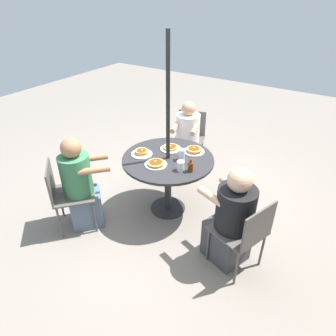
{
  "coord_description": "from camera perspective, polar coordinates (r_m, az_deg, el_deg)",
  "views": [
    {
      "loc": [
        2.53,
        1.63,
        2.48
      ],
      "look_at": [
        0.0,
        0.0,
        0.61
      ],
      "focal_mm": 32.0,
      "sensor_mm": 36.0,
      "label": 1
    }
  ],
  "objects": [
    {
      "name": "ground_plane",
      "position": [
        3.9,
        0.0,
        -7.62
      ],
      "size": [
        12.0,
        12.0,
        0.0
      ],
      "primitive_type": "plane",
      "color": "gray"
    },
    {
      "name": "pancake_plate_c",
      "position": [
        3.55,
        -5.05,
        2.9
      ],
      "size": [
        0.25,
        0.25,
        0.07
      ],
      "color": "silver",
      "rests_on": "patio_table"
    },
    {
      "name": "patio_chair_north",
      "position": [
        2.96,
        14.43,
        -11.6
      ],
      "size": [
        0.57,
        0.57,
        0.84
      ],
      "rotation": [
        0.0,
        0.0,
        -3.49
      ],
      "color": "#514C47",
      "rests_on": "ground"
    },
    {
      "name": "patio_table",
      "position": [
        3.53,
        0.0,
        0.43
      ],
      "size": [
        1.07,
        1.07,
        0.75
      ],
      "color": "#28282B",
      "rests_on": "ground"
    },
    {
      "name": "syrup_bottle",
      "position": [
        3.21,
        4.29,
        0.27
      ],
      "size": [
        0.08,
        0.06,
        0.15
      ],
      "color": "#602D0F",
      "rests_on": "patio_table"
    },
    {
      "name": "umbrella_pole",
      "position": [
        3.33,
        0.0,
        6.64
      ],
      "size": [
        0.05,
        0.05,
        2.12
      ],
      "primitive_type": "cylinder",
      "color": "black",
      "rests_on": "ground"
    },
    {
      "name": "drinking_glass_a",
      "position": [
        3.41,
        2.59,
        2.55
      ],
      "size": [
        0.08,
        0.08,
        0.13
      ],
      "primitive_type": "cylinder",
      "color": "silver",
      "rests_on": "patio_table"
    },
    {
      "name": "patio_chair_south",
      "position": [
        3.55,
        -18.92,
        -4.21
      ],
      "size": [
        0.63,
        0.63,
        0.84
      ],
      "rotation": [
        0.0,
        0.0,
        0.84
      ],
      "color": "#514C47",
      "rests_on": "ground"
    },
    {
      "name": "pancake_plate_d",
      "position": [
        3.33,
        -2.33,
        0.83
      ],
      "size": [
        0.25,
        0.25,
        0.05
      ],
      "color": "silver",
      "rests_on": "patio_table"
    },
    {
      "name": "diner_north",
      "position": [
        3.03,
        11.95,
        -9.82
      ],
      "size": [
        0.5,
        0.57,
        1.11
      ],
      "rotation": [
        0.0,
        0.0,
        -3.49
      ],
      "color": "#3D3D42",
      "rests_on": "ground"
    },
    {
      "name": "diner_south",
      "position": [
        3.52,
        -16.27,
        -3.48
      ],
      "size": [
        0.58,
        0.57,
        1.13
      ],
      "rotation": [
        0.0,
        0.0,
        0.84
      ],
      "color": "slate",
      "rests_on": "ground"
    },
    {
      "name": "patio_chair_east",
      "position": [
        4.62,
        4.15,
        6.25
      ],
      "size": [
        0.56,
        0.56,
        0.84
      ],
      "rotation": [
        0.0,
        0.0,
        -1.28
      ],
      "color": "#514C47",
      "rests_on": "ground"
    },
    {
      "name": "pancake_plate_a",
      "position": [
        3.6,
        4.97,
        3.35
      ],
      "size": [
        0.25,
        0.25,
        0.06
      ],
      "color": "silver",
      "rests_on": "patio_table"
    },
    {
      "name": "coffee_cup",
      "position": [
        3.22,
        2.41,
        0.44
      ],
      "size": [
        0.08,
        0.08,
        0.11
      ],
      "color": "white",
      "rests_on": "patio_table"
    },
    {
      "name": "pancake_plate_b",
      "position": [
        3.66,
        0.49,
        3.83
      ],
      "size": [
        0.25,
        0.25,
        0.05
      ],
      "color": "silver",
      "rests_on": "patio_table"
    },
    {
      "name": "diner_east",
      "position": [
        4.47,
        3.66,
        5.27
      ],
      "size": [
        0.57,
        0.46,
        1.07
      ],
      "rotation": [
        0.0,
        0.0,
        -1.28
      ],
      "color": "beige",
      "rests_on": "ground"
    }
  ]
}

